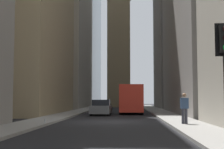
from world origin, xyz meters
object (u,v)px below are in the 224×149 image
(hatchback_grey, at_px, (101,108))
(discarded_bottle, at_px, (45,121))
(pedestrian, at_px, (184,107))
(delivery_truck, at_px, (131,99))

(hatchback_grey, relative_size, discarded_bottle, 15.93)
(hatchback_grey, height_order, discarded_bottle, hatchback_grey)
(hatchback_grey, distance_m, pedestrian, 13.11)
(hatchback_grey, relative_size, pedestrian, 2.55)
(hatchback_grey, bearing_deg, discarded_bottle, 169.50)
(hatchback_grey, distance_m, discarded_bottle, 11.94)
(pedestrian, bearing_deg, hatchback_grey, 25.49)
(delivery_truck, xyz_separation_m, discarded_bottle, (-14.46, 4.97, -1.21))
(pedestrian, height_order, discarded_bottle, pedestrian)
(delivery_truck, relative_size, pedestrian, 3.83)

